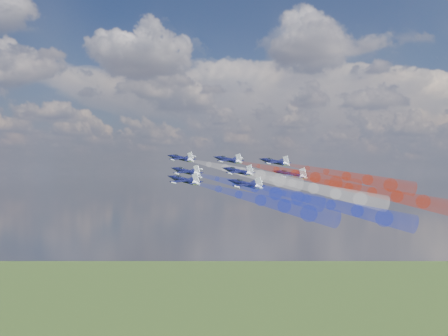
% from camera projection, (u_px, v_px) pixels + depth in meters
% --- Properties ---
extents(jet_lead, '(13.35, 12.05, 5.89)m').
position_uv_depth(jet_lead, '(181.00, 158.00, 148.94)').
color(jet_lead, black).
extents(trail_lead, '(33.71, 15.37, 9.91)m').
position_uv_depth(trail_lead, '(242.00, 172.00, 134.64)').
color(trail_lead, white).
extents(jet_inner_left, '(13.35, 12.05, 5.89)m').
position_uv_depth(jet_inner_left, '(186.00, 171.00, 134.77)').
color(jet_inner_left, black).
extents(trail_inner_left, '(33.71, 15.37, 9.91)m').
position_uv_depth(trail_inner_left, '(255.00, 188.00, 120.47)').
color(trail_inner_left, '#192CDB').
extents(jet_inner_right, '(13.35, 12.05, 5.89)m').
position_uv_depth(jet_inner_right, '(229.00, 160.00, 147.50)').
color(jet_inner_right, black).
extents(trail_inner_right, '(33.71, 15.37, 9.91)m').
position_uv_depth(trail_inner_right, '(295.00, 174.00, 133.20)').
color(trail_inner_right, red).
extents(jet_outer_left, '(13.35, 12.05, 5.89)m').
position_uv_depth(jet_outer_left, '(184.00, 180.00, 122.10)').
color(jet_outer_left, black).
extents(trail_outer_left, '(33.71, 15.37, 9.91)m').
position_uv_depth(trail_outer_left, '(261.00, 200.00, 107.80)').
color(trail_outer_left, '#192CDB').
extents(jet_center_third, '(13.35, 12.05, 5.89)m').
position_uv_depth(jet_center_third, '(238.00, 171.00, 134.22)').
color(jet_center_third, black).
extents(trail_center_third, '(33.71, 15.37, 9.91)m').
position_uv_depth(trail_center_third, '(314.00, 188.00, 119.92)').
color(trail_center_third, white).
extents(jet_outer_right, '(13.35, 12.05, 5.89)m').
position_uv_depth(jet_outer_right, '(275.00, 162.00, 147.73)').
color(jet_outer_right, black).
extents(trail_outer_right, '(33.71, 15.37, 9.91)m').
position_uv_depth(trail_outer_right, '(347.00, 176.00, 133.43)').
color(trail_outer_right, red).
extents(jet_rear_left, '(13.35, 12.05, 5.89)m').
position_uv_depth(jet_rear_left, '(246.00, 184.00, 121.67)').
color(jet_rear_left, black).
extents(trail_rear_left, '(33.71, 15.37, 9.91)m').
position_uv_depth(trail_rear_left, '(331.00, 204.00, 107.37)').
color(trail_rear_left, '#192CDB').
extents(jet_rear_right, '(13.35, 12.05, 5.89)m').
position_uv_depth(jet_rear_right, '(291.00, 175.00, 133.87)').
color(jet_rear_right, black).
extents(trail_rear_right, '(33.71, 15.37, 9.91)m').
position_uv_depth(trail_rear_right, '(372.00, 192.00, 119.57)').
color(trail_rear_right, red).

